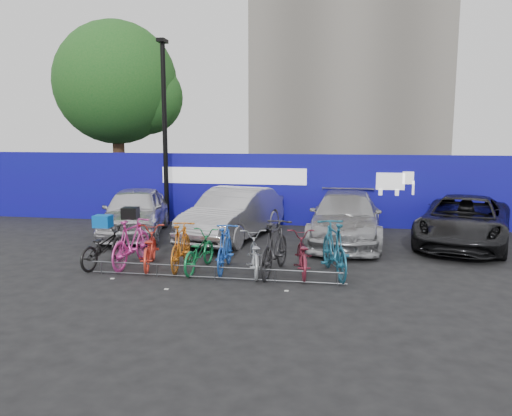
% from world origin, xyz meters
% --- Properties ---
extents(ground, '(100.00, 100.00, 0.00)m').
position_xyz_m(ground, '(0.00, 0.00, 0.00)').
color(ground, black).
rests_on(ground, ground).
extents(hoarding, '(22.00, 0.18, 2.40)m').
position_xyz_m(hoarding, '(0.01, 6.00, 1.20)').
color(hoarding, '#110A91').
rests_on(hoarding, ground).
extents(tree, '(5.40, 5.20, 7.80)m').
position_xyz_m(tree, '(-6.77, 10.06, 5.07)').
color(tree, '#382314').
rests_on(tree, ground).
extents(lamppost, '(0.25, 0.50, 6.11)m').
position_xyz_m(lamppost, '(-3.20, 5.40, 3.27)').
color(lamppost, black).
rests_on(lamppost, ground).
extents(bike_rack, '(5.60, 0.03, 0.30)m').
position_xyz_m(bike_rack, '(-0.00, -0.60, 0.16)').
color(bike_rack, '#595B60').
rests_on(bike_rack, ground).
extents(car_0, '(2.70, 4.59, 1.47)m').
position_xyz_m(car_0, '(-3.55, 3.55, 0.73)').
color(car_0, silver).
rests_on(car_0, ground).
extents(car_1, '(2.53, 4.74, 1.48)m').
position_xyz_m(car_1, '(-0.48, 3.53, 0.74)').
color(car_1, '#A5A4A8').
rests_on(car_1, ground).
extents(car_2, '(2.16, 4.94, 1.41)m').
position_xyz_m(car_2, '(2.78, 3.67, 0.71)').
color(car_2, '#A2A3A6').
rests_on(car_2, ground).
extents(car_3, '(3.62, 5.35, 1.36)m').
position_xyz_m(car_3, '(6.03, 3.79, 0.68)').
color(car_3, black).
rests_on(car_3, ground).
extents(bike_0, '(0.88, 1.83, 0.93)m').
position_xyz_m(bike_0, '(-2.85, 0.08, 0.46)').
color(bike_0, black).
rests_on(bike_0, ground).
extents(bike_1, '(0.65, 1.92, 1.14)m').
position_xyz_m(bike_1, '(-2.20, 0.16, 0.57)').
color(bike_1, '#E43CA5').
rests_on(bike_1, ground).
extents(bike_2, '(1.05, 1.88, 0.93)m').
position_xyz_m(bike_2, '(-1.75, 0.11, 0.47)').
color(bike_2, red).
rests_on(bike_2, ground).
extents(bike_3, '(0.65, 1.82, 1.07)m').
position_xyz_m(bike_3, '(-0.99, 0.15, 0.54)').
color(bike_3, orange).
rests_on(bike_3, ground).
extents(bike_4, '(0.76, 1.75, 0.90)m').
position_xyz_m(bike_4, '(-0.53, 0.06, 0.45)').
color(bike_4, '#13733A').
rests_on(bike_4, ground).
extents(bike_5, '(0.59, 1.78, 1.05)m').
position_xyz_m(bike_5, '(0.06, 0.11, 0.53)').
color(bike_5, blue).
rests_on(bike_5, ground).
extents(bike_6, '(0.97, 1.81, 0.90)m').
position_xyz_m(bike_6, '(0.75, 0.03, 0.45)').
color(bike_6, '#A2A6AA').
rests_on(bike_6, ground).
extents(bike_7, '(0.87, 2.07, 1.21)m').
position_xyz_m(bike_7, '(1.20, 0.05, 0.60)').
color(bike_7, black).
rests_on(bike_7, ground).
extents(bike_8, '(0.86, 1.83, 0.92)m').
position_xyz_m(bike_8, '(1.80, 0.12, 0.46)').
color(bike_8, maroon).
rests_on(bike_8, ground).
extents(bike_9, '(1.08, 2.12, 1.23)m').
position_xyz_m(bike_9, '(2.51, 0.14, 0.61)').
color(bike_9, '#195772').
rests_on(bike_9, ground).
extents(cargo_crate, '(0.40, 0.31, 0.28)m').
position_xyz_m(cargo_crate, '(-2.85, 0.08, 1.07)').
color(cargo_crate, '#0656B9').
rests_on(cargo_crate, bike_0).
extents(cargo_topcase, '(0.39, 0.36, 0.27)m').
position_xyz_m(cargo_topcase, '(-2.20, 0.16, 1.27)').
color(cargo_topcase, black).
rests_on(cargo_topcase, bike_1).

